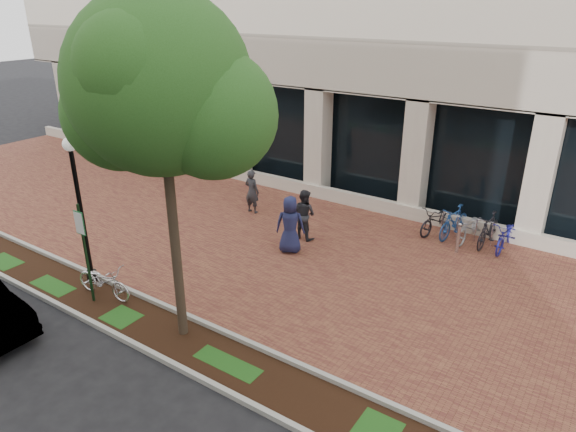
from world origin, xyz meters
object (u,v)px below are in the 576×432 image
Objects in this scene: lamppost at (80,203)px; bollard at (458,238)px; parking_sign at (83,242)px; bike_rack_cluster at (471,227)px; pedestrian_right at (290,225)px; locked_bicycle at (104,281)px; pedestrian_left at (252,191)px; street_tree at (164,96)px; pedestrian_mid at (304,214)px.

lamppost is 11.01m from bollard.
parking_sign reaches higher than bike_rack_cluster.
bike_rack_cluster is (0.08, 1.07, -0.01)m from bollard.
pedestrian_right reaches higher than bike_rack_cluster.
parking_sign reaches higher than bollard.
parking_sign is 1.54× the size of locked_bicycle.
lamppost is 2.14m from locked_bicycle.
bike_rack_cluster is at bearing -164.99° from pedestrian_left.
street_tree is 4.53× the size of pedestrian_mid.
street_tree is 6.76m from pedestrian_right.
pedestrian_right reaches higher than locked_bicycle.
parking_sign is at bearing 36.64° from pedestrian_right.
bollard is (4.52, 1.75, -0.33)m from pedestrian_mid.
pedestrian_mid is at bearing 94.92° from street_tree.
parking_sign is at bearing 75.53° from pedestrian_mid.
street_tree is 7.52× the size of bollard.
lamppost reaches higher than bollard.
lamppost reaches higher than parking_sign.
bollard is at bearing -152.15° from pedestrian_mid.
lamppost reaches higher than bike_rack_cluster.
pedestrian_right is at bearing 93.88° from street_tree.
parking_sign reaches higher than locked_bicycle.
pedestrian_right is (-0.33, 4.91, -4.63)m from street_tree.
pedestrian_right is at bearing -146.88° from bollard.
locked_bicycle is at bearing 75.02° from pedestrian_mid.
pedestrian_mid is (-0.52, 5.99, -4.70)m from street_tree.
pedestrian_mid is at bearing 59.04° from lamppost.
lamppost is 5.09m from street_tree.
bike_rack_cluster is (8.00, 8.50, -1.82)m from lamppost.
bike_rack_cluster is at bearing -141.73° from pedestrian_mid.
lamppost reaches higher than pedestrian_mid.
pedestrian_left is 7.63m from bike_rack_cluster.
pedestrian_mid is 1.66× the size of bollard.
locked_bicycle is at bearing -131.71° from bollard.
locked_bicycle is at bearing 76.20° from parking_sign.
pedestrian_mid is 0.54× the size of bike_rack_cluster.
street_tree is at bearing 4.85° from parking_sign.
locked_bicycle is at bearing -179.60° from street_tree.
bollard is at bearing 43.13° from lamppost.
pedestrian_left is at bearing -3.03° from locked_bicycle.
parking_sign is at bearing 162.17° from locked_bicycle.
pedestrian_right is at bearing 52.01° from lamppost.
bollard is at bearing 47.17° from parking_sign.
street_tree is 7.64m from pedestrian_mid.
parking_sign is 11.64m from bike_rack_cluster.
bike_rack_cluster is (7.06, 9.17, -1.21)m from parking_sign.
pedestrian_left is at bearing -59.32° from pedestrian_right.
pedestrian_right reaches higher than pedestrian_left.
pedestrian_left is 2.87m from pedestrian_mid.
locked_bicycle is (1.01, -0.33, -1.86)m from lamppost.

